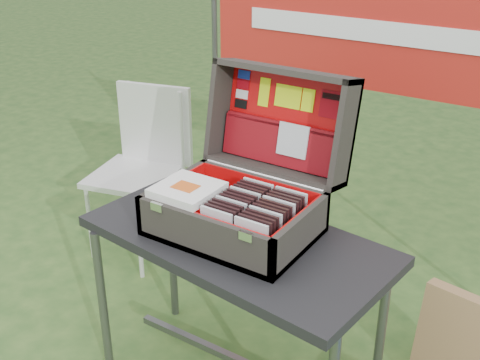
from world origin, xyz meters
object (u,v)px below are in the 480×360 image
Objects in this scene: table at (237,314)px; cardboard_box at (470,352)px; suitcase at (242,160)px; chair at (133,178)px.

table reaches higher than cardboard_box.
suitcase is at bearing -146.55° from cardboard_box.
table is 1.21× the size of chair.
cardboard_box is at bearing -17.25° from chair.
chair reaches higher than cardboard_box.
suitcase is 1.24m from chair.
suitcase reaches higher than cardboard_box.
suitcase is (-0.02, 0.07, 0.63)m from table.
chair is at bearing 154.54° from suitcase.
suitcase is 0.62× the size of chair.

